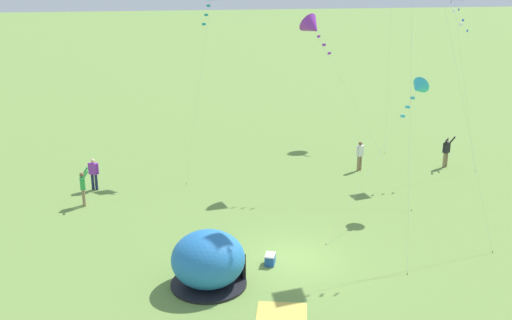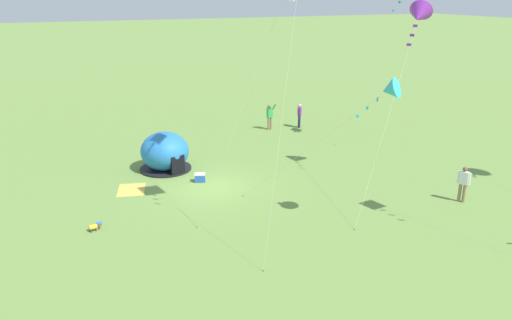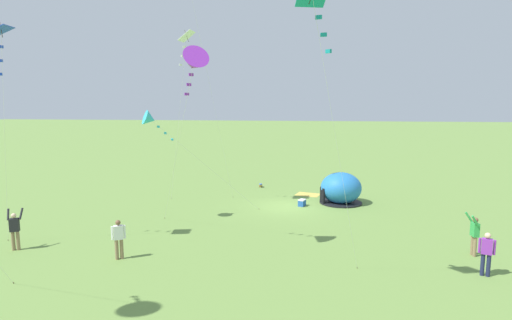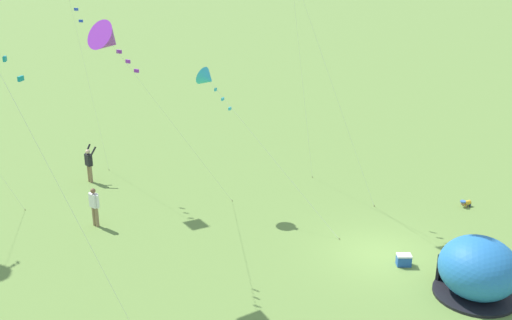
# 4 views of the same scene
# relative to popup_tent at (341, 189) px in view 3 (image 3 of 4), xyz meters

# --- Properties ---
(ground_plane) EXTENTS (300.00, 300.00, 0.00)m
(ground_plane) POSITION_rel_popup_tent_xyz_m (3.52, 1.48, -1.00)
(ground_plane) COLOR olive
(popup_tent) EXTENTS (2.81, 2.81, 2.10)m
(popup_tent) POSITION_rel_popup_tent_xyz_m (0.00, 0.00, 0.00)
(popup_tent) COLOR #2672BF
(popup_tent) RESTS_ON ground
(picnic_blanket) EXTENTS (1.97, 1.68, 0.01)m
(picnic_blanket) POSITION_rel_popup_tent_xyz_m (2.24, -2.30, -0.99)
(picnic_blanket) COLOR gold
(picnic_blanket) RESTS_ON ground
(cooler_box) EXTENTS (0.53, 0.63, 0.44)m
(cooler_box) POSITION_rel_popup_tent_xyz_m (2.54, 1.17, -0.78)
(cooler_box) COLOR #2659B2
(cooler_box) RESTS_ON ground
(toddler_crawling) EXTENTS (0.29, 0.55, 0.32)m
(toddler_crawling) POSITION_rel_popup_tent_xyz_m (6.09, -4.44, -0.82)
(toddler_crawling) COLOR gold
(toddler_crawling) RESTS_ON ground
(person_flying_kite) EXTENTS (0.51, 0.68, 1.89)m
(person_flying_kite) POSITION_rel_popup_tent_xyz_m (-5.24, 8.78, 0.00)
(person_flying_kite) COLOR #8C7251
(person_flying_kite) RESTS_ON ground
(person_with_toddler) EXTENTS (0.52, 0.40, 1.72)m
(person_with_toddler) POSITION_rel_popup_tent_xyz_m (9.87, 11.56, -0.03)
(person_with_toddler) COLOR #8C7251
(person_with_toddler) RESTS_ON ground
(person_strolling) EXTENTS (0.56, 0.36, 1.72)m
(person_strolling) POSITION_rel_popup_tent_xyz_m (-4.91, 10.96, -0.03)
(person_strolling) COLOR #1E2347
(person_strolling) RESTS_ON ground
(person_arms_raised) EXTENTS (0.71, 0.62, 1.89)m
(person_arms_raised) POSITION_rel_popup_tent_xyz_m (15.05, 11.28, 0.00)
(person_arms_raised) COLOR #8C7251
(person_arms_raised) RESTS_ON ground
(kite_white) EXTENTS (2.65, 2.96, 11.07)m
(kite_white) POSITION_rel_popup_tent_xyz_m (9.63, 2.88, 9.36)
(kite_white) COLOR silver
(kite_white) RESTS_ON ground
(kite_teal) EXTENTS (2.46, 3.97, 10.03)m
(kite_teal) POSITION_rel_popup_tent_xyz_m (1.72, 14.29, 8.38)
(kite_teal) COLOR silver
(kite_teal) RESTS_ON ground
(kite_purple) EXTENTS (4.52, 6.28, 8.94)m
(kite_purple) POSITION_rel_popup_tent_xyz_m (6.64, 10.78, 7.26)
(kite_purple) COLOR silver
(kite_purple) RESTS_ON ground
(kite_cyan) EXTENTS (5.99, 4.44, 6.30)m
(kite_cyan) POSITION_rel_popup_tent_xyz_m (10.58, 6.30, 4.80)
(kite_cyan) COLOR silver
(kite_cyan) RESTS_ON ground
(kite_blue) EXTENTS (2.14, 1.76, 10.00)m
(kite_blue) POSITION_rel_popup_tent_xyz_m (14.83, 11.42, 8.22)
(kite_blue) COLOR silver
(kite_blue) RESTS_ON ground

